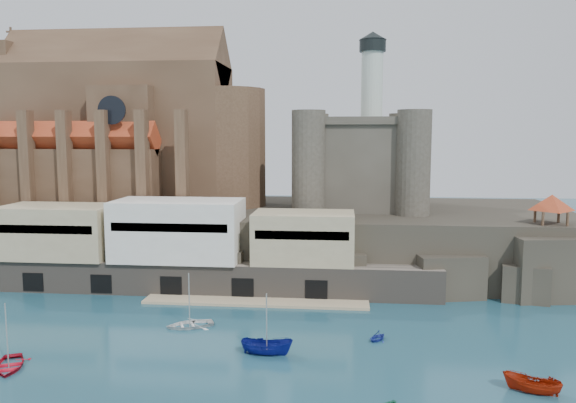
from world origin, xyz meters
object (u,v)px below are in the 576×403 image
Objects in this scene: castle_keep at (360,158)px; boat_2 at (267,354)px; church at (129,135)px; boat_0 at (9,368)px; pavilion at (552,204)px.

castle_keep is 5.44× the size of boat_2.
boat_2 is at bearing -53.89° from church.
church reaches higher than boat_0.
pavilion is 69.06m from boat_0.
boat_2 is at bearing -104.14° from castle_keep.
church is at bearing 73.41° from boat_0.
pavilion is at bearing -52.23° from boat_2.
boat_0 is (-60.35, -31.07, -12.73)m from pavilion.
pavilion is at bearing -30.18° from castle_keep.
church is at bearing 38.85° from boat_2.
church reaches higher than castle_keep.
castle_keep is 4.58× the size of pavilion.
boat_0 is at bearing -82.98° from church.
castle_keep is 45.50m from boat_2.
castle_keep reaches higher than pavilion.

